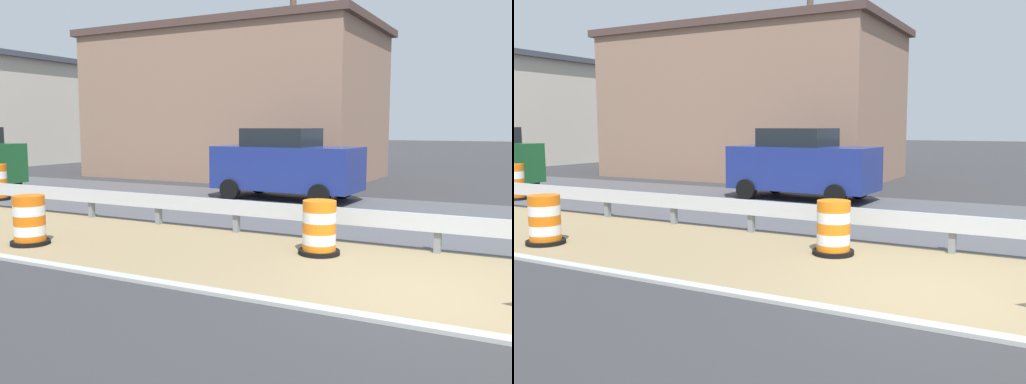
# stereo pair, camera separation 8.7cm
# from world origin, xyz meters

# --- Properties ---
(ground_plane) EXTENTS (160.00, 160.00, 0.00)m
(ground_plane) POSITION_xyz_m (0.00, 0.00, 0.00)
(ground_plane) COLOR #333335
(median_dirt_strip) EXTENTS (3.99, 120.00, 0.01)m
(median_dirt_strip) POSITION_xyz_m (0.79, 0.00, 0.00)
(median_dirt_strip) COLOR #8E7A56
(median_dirt_strip) RESTS_ON ground
(far_lane_asphalt) EXTENTS (6.78, 120.00, 0.00)m
(far_lane_asphalt) POSITION_xyz_m (6.17, 0.00, 0.00)
(far_lane_asphalt) COLOR #4C4C51
(far_lane_asphalt) RESTS_ON ground
(curb_near_edge) EXTENTS (0.20, 120.00, 0.11)m
(curb_near_edge) POSITION_xyz_m (-1.30, 0.00, 0.00)
(curb_near_edge) COLOR #ADADA8
(curb_near_edge) RESTS_ON ground
(guardrail_median) EXTENTS (0.18, 45.78, 0.71)m
(guardrail_median) POSITION_xyz_m (2.55, -0.69, 0.52)
(guardrail_median) COLOR silver
(guardrail_median) RESTS_ON ground
(traffic_barrel_nearest) EXTENTS (0.74, 0.74, 0.97)m
(traffic_barrel_nearest) POSITION_xyz_m (1.54, 2.21, 0.43)
(traffic_barrel_nearest) COLOR orange
(traffic_barrel_nearest) RESTS_ON ground
(traffic_barrel_close) EXTENTS (0.74, 0.74, 0.95)m
(traffic_barrel_close) POSITION_xyz_m (-0.28, 7.44, 0.43)
(traffic_barrel_close) COLOR orange
(traffic_barrel_close) RESTS_ON ground
(car_trailing_near_lane) EXTENTS (2.20, 4.54, 2.20)m
(car_trailing_near_lane) POSITION_xyz_m (7.98, 5.79, 1.10)
(car_trailing_near_lane) COLOR navy
(car_trailing_near_lane) RESTS_ON ground
(roadside_shop_near) EXTENTS (6.93, 12.77, 6.47)m
(roadside_shop_near) POSITION_xyz_m (14.14, 11.12, 3.25)
(roadside_shop_near) COLOR #93705B
(roadside_shop_near) RESTS_ON ground
(utility_pole_near) EXTENTS (0.24, 1.80, 7.98)m
(utility_pole_near) POSITION_xyz_m (11.68, 7.22, 4.15)
(utility_pole_near) COLOR brown
(utility_pole_near) RESTS_ON ground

